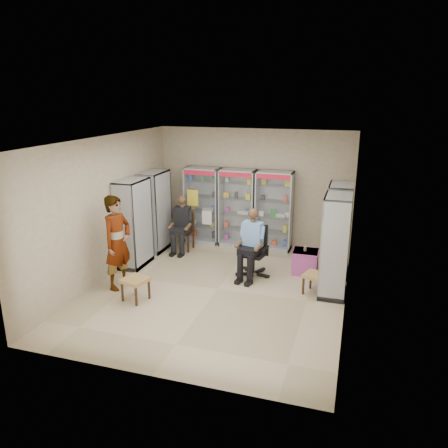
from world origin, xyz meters
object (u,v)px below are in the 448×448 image
(pink_trunk, at_px, (305,262))
(woven_stool_a, at_px, (315,284))
(cabinet_right_far, at_px, (338,230))
(office_chair, at_px, (253,251))
(cabinet_back_mid, at_px, (238,208))
(cabinet_left_far, at_px, (155,211))
(wooden_chair, at_px, (184,232))
(seated_shopkeeper, at_px, (253,245))
(cabinet_back_right, at_px, (274,211))
(cabinet_right_near, at_px, (335,246))
(woven_stool_b, at_px, (136,289))
(cabinet_left_near, at_px, (134,223))
(standing_man, at_px, (118,243))
(cabinet_back_left, at_px, (203,205))

(pink_trunk, height_order, woven_stool_a, pink_trunk)
(cabinet_right_far, distance_m, woven_stool_a, 1.49)
(office_chair, relative_size, pink_trunk, 2.11)
(cabinet_back_mid, relative_size, cabinet_left_far, 1.00)
(cabinet_right_far, distance_m, wooden_chair, 3.84)
(seated_shopkeeper, xyz_separation_m, woven_stool_a, (1.38, -0.46, -0.51))
(woven_stool_a, bearing_deg, pink_trunk, 107.45)
(cabinet_back_right, height_order, woven_stool_a, cabinet_back_right)
(cabinet_right_far, height_order, woven_stool_a, cabinet_right_far)
(cabinet_right_near, relative_size, woven_stool_b, 4.48)
(office_chair, bearing_deg, cabinet_left_near, -165.63)
(woven_stool_b, relative_size, standing_man, 0.23)
(pink_trunk, bearing_deg, standing_man, -152.02)
(cabinet_left_far, relative_size, woven_stool_b, 4.48)
(wooden_chair, bearing_deg, seated_shopkeeper, -29.16)
(cabinet_right_near, bearing_deg, cabinet_back_mid, 49.16)
(cabinet_left_far, distance_m, wooden_chair, 0.89)
(cabinet_back_left, bearing_deg, pink_trunk, -24.89)
(cabinet_left_far, bearing_deg, office_chair, 71.80)
(pink_trunk, bearing_deg, cabinet_back_right, 126.30)
(cabinet_left_far, distance_m, pink_trunk, 3.91)
(cabinet_left_near, relative_size, office_chair, 1.77)
(cabinet_back_right, xyz_separation_m, woven_stool_b, (-1.96, -3.66, -0.78))
(cabinet_back_mid, height_order, woven_stool_b, cabinet_back_mid)
(office_chair, xyz_separation_m, woven_stool_a, (1.38, -0.51, -0.35))
(office_chair, bearing_deg, standing_man, -140.51)
(cabinet_left_near, bearing_deg, seated_shopkeeper, 93.05)
(office_chair, height_order, standing_man, standing_man)
(cabinet_left_near, height_order, woven_stool_b, cabinet_left_near)
(cabinet_back_mid, distance_m, pink_trunk, 2.46)
(cabinet_left_far, relative_size, woven_stool_a, 4.79)
(cabinet_left_far, distance_m, standing_man, 2.30)
(standing_man, bearing_deg, pink_trunk, -50.60)
(cabinet_back_right, height_order, office_chair, cabinet_back_right)
(seated_shopkeeper, distance_m, pink_trunk, 1.28)
(pink_trunk, xyz_separation_m, woven_stool_b, (-2.94, -2.32, -0.03))
(cabinet_right_far, xyz_separation_m, woven_stool_b, (-3.59, -2.53, -0.78))
(cabinet_left_near, distance_m, standing_man, 1.22)
(cabinet_back_right, height_order, woven_stool_b, cabinet_back_right)
(office_chair, bearing_deg, cabinet_back_right, 97.72)
(cabinet_left_far, xyz_separation_m, cabinet_left_near, (0.00, -1.10, 0.00))
(cabinet_right_far, distance_m, cabinet_left_far, 4.46)
(woven_stool_a, xyz_separation_m, woven_stool_b, (-3.26, -1.31, 0.01))
(cabinet_left_near, bearing_deg, cabinet_right_far, 101.41)
(cabinet_left_far, xyz_separation_m, pink_trunk, (3.81, -0.41, -0.74))
(cabinet_back_right, bearing_deg, office_chair, -92.56)
(cabinet_back_left, bearing_deg, woven_stool_b, -90.88)
(cabinet_back_right, xyz_separation_m, cabinet_right_near, (1.63, -2.23, 0.00))
(woven_stool_a, height_order, woven_stool_b, woven_stool_b)
(cabinet_right_far, height_order, wooden_chair, cabinet_right_far)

